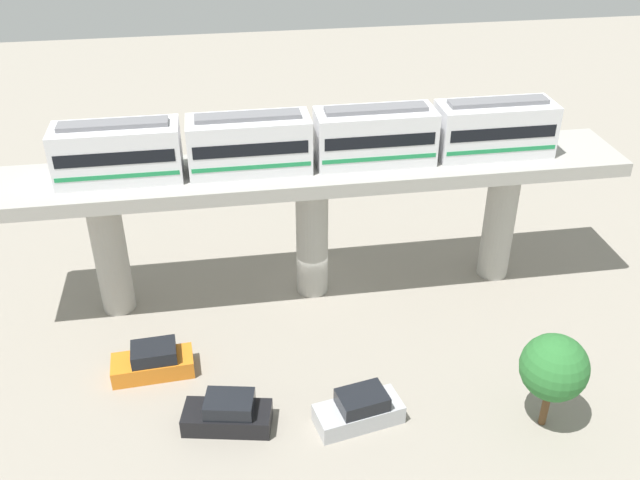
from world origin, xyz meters
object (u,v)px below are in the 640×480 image
(parked_car_silver, at_px, (360,410))
(tree_near_viaduct, at_px, (554,368))
(parked_car_black, at_px, (228,414))
(parked_car_orange, at_px, (153,362))
(train, at_px, (313,140))

(parked_car_silver, height_order, tree_near_viaduct, tree_near_viaduct)
(parked_car_black, bearing_deg, parked_car_orange, -128.46)
(train, bearing_deg, tree_near_viaduct, 35.88)
(parked_car_black, distance_m, tree_near_viaduct, 15.42)
(train, height_order, tree_near_viaduct, train)
(parked_car_silver, bearing_deg, parked_car_black, -107.69)
(tree_near_viaduct, bearing_deg, train, -144.12)
(parked_car_orange, bearing_deg, tree_near_viaduct, 67.26)
(parked_car_silver, height_order, parked_car_orange, same)
(tree_near_viaduct, bearing_deg, parked_car_black, -98.36)
(train, relative_size, tree_near_viaduct, 5.37)
(train, bearing_deg, parked_car_orange, -56.54)
(train, xyz_separation_m, tree_near_viaduct, (12.80, 9.26, -6.48))
(train, height_order, parked_car_black, train)
(parked_car_silver, relative_size, tree_near_viaduct, 0.87)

